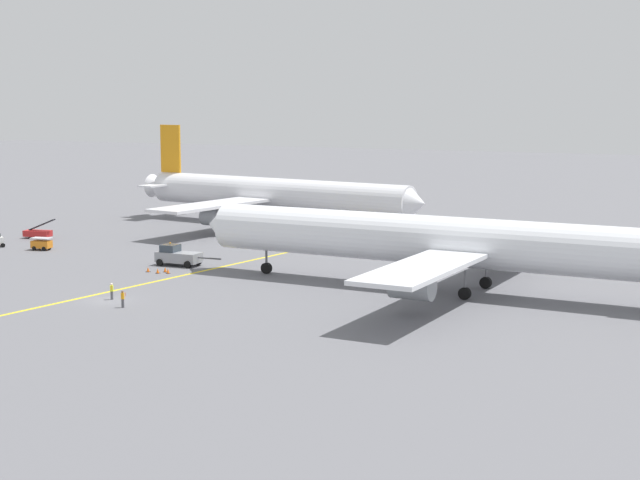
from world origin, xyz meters
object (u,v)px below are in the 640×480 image
object	(u,v)px
pushback_tug	(178,256)
ground_crew_marshaller_foreground	(123,299)
airliner_at_gate_left	(273,194)
traffic_cone_nose_left	(165,270)
airliner_being_pushed	(447,242)
ground_crew_ramp_agent_by_cones	(112,291)
gse_belt_loader_portside	(38,233)
gse_baggage_cart_near_cluster	(42,244)
traffic_cone_nose_right	(158,271)
traffic_cone_wingtip_starboard	(168,271)
traffic_cone_wingtip_port	(148,270)

from	to	relation	value
pushback_tug	ground_crew_marshaller_foreground	bearing A→B (deg)	-67.68
ground_crew_marshaller_foreground	airliner_at_gate_left	bearing A→B (deg)	105.86
traffic_cone_nose_left	airliner_being_pushed	bearing A→B (deg)	6.82
pushback_tug	ground_crew_ramp_agent_by_cones	bearing A→B (deg)	-73.68
gse_belt_loader_portside	traffic_cone_nose_left	xyz separation A→B (m)	(33.87, -14.98, -0.55)
airliner_at_gate_left	ground_crew_marshaller_foreground	xyz separation A→B (m)	(17.57, -61.86, -4.29)
gse_baggage_cart_near_cluster	traffic_cone_nose_right	size ratio (longest dim) A/B	5.00
traffic_cone_nose_right	airliner_being_pushed	bearing A→B (deg)	8.59
gse_baggage_cart_near_cluster	traffic_cone_nose_right	bearing A→B (deg)	-16.95
traffic_cone_nose_left	traffic_cone_wingtip_starboard	distance (m)	1.08
ground_crew_marshaller_foreground	pushback_tug	bearing A→B (deg)	112.32
gse_baggage_cart_near_cluster	traffic_cone_wingtip_starboard	world-z (taller)	gse_baggage_cart_near_cluster
gse_baggage_cart_near_cluster	traffic_cone_nose_left	bearing A→B (deg)	-14.44
gse_baggage_cart_near_cluster	traffic_cone_wingtip_port	bearing A→B (deg)	-17.45
ground_crew_ramp_agent_by_cones	traffic_cone_nose_right	bearing A→B (deg)	108.43
gse_baggage_cart_near_cluster	traffic_cone_nose_left	xyz separation A→B (m)	(25.42, -6.55, -0.58)
airliner_at_gate_left	pushback_tug	bearing A→B (deg)	-78.17
airliner_at_gate_left	traffic_cone_wingtip_starboard	bearing A→B (deg)	-76.77
pushback_tug	gse_belt_loader_portside	size ratio (longest dim) A/B	1.74
pushback_tug	traffic_cone_nose_right	bearing A→B (deg)	-79.31
traffic_cone_nose_left	traffic_cone_wingtip_port	size ratio (longest dim) A/B	1.00
ground_crew_marshaller_foreground	traffic_cone_wingtip_port	size ratio (longest dim) A/B	2.88
traffic_cone_nose_left	traffic_cone_wingtip_starboard	xyz separation A→B (m)	(0.87, -0.64, 0.00)
airliner_being_pushed	ground_crew_ramp_agent_by_cones	xyz separation A→B (m)	(-29.54, -19.85, -4.46)
ground_crew_ramp_agent_by_cones	gse_baggage_cart_near_cluster	bearing A→B (deg)	143.38
airliner_being_pushed	ground_crew_ramp_agent_by_cones	bearing A→B (deg)	-146.10
pushback_tug	ground_crew_ramp_agent_by_cones	world-z (taller)	pushback_tug
airliner_at_gate_left	ground_crew_marshaller_foreground	size ratio (longest dim) A/B	31.85
airliner_at_gate_left	pushback_tug	xyz separation A→B (m)	(8.15, -38.90, -3.97)
gse_baggage_cart_near_cluster	ground_crew_ramp_agent_by_cones	xyz separation A→B (m)	(30.02, -22.32, 0.05)
ground_crew_ramp_agent_by_cones	airliner_being_pushed	bearing A→B (deg)	33.90
airliner_being_pushed	ground_crew_marshaller_foreground	bearing A→B (deg)	-139.24
airliner_being_pushed	gse_belt_loader_portside	distance (m)	69.03
airliner_at_gate_left	airliner_being_pushed	xyz separation A→B (m)	(43.64, -39.39, 0.18)
traffic_cone_wingtip_starboard	traffic_cone_wingtip_port	world-z (taller)	same
pushback_tug	gse_belt_loader_portside	xyz separation A→B (m)	(-32.52, 10.41, -0.40)
gse_belt_loader_portside	ground_crew_ramp_agent_by_cones	world-z (taller)	gse_belt_loader_portside
pushback_tug	gse_belt_loader_portside	distance (m)	34.14
traffic_cone_nose_right	gse_baggage_cart_near_cluster	bearing A→B (deg)	163.05
traffic_cone_nose_left	airliner_at_gate_left	bearing A→B (deg)	102.33
ground_crew_marshaller_foreground	traffic_cone_nose_left	size ratio (longest dim) A/B	2.88
gse_baggage_cart_near_cluster	gse_belt_loader_portside	size ratio (longest dim) A/B	0.59
airliner_being_pushed	gse_baggage_cart_near_cluster	world-z (taller)	airliner_being_pushed
airliner_being_pushed	ground_crew_ramp_agent_by_cones	size ratio (longest dim) A/B	35.07
airliner_at_gate_left	ground_crew_marshaller_foreground	bearing A→B (deg)	-74.14
traffic_cone_wingtip_starboard	ground_crew_marshaller_foreground	bearing A→B (deg)	-67.91
pushback_tug	traffic_cone_wingtip_starboard	size ratio (longest dim) A/B	14.70
airliner_at_gate_left	traffic_cone_nose_left	xyz separation A→B (m)	(9.50, -43.48, -4.91)
airliner_being_pushed	traffic_cone_wingtip_starboard	distance (m)	33.99
ground_crew_ramp_agent_by_cones	ground_crew_marshaller_foreground	distance (m)	4.35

